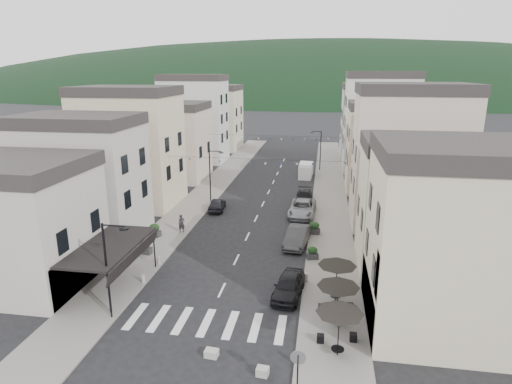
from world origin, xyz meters
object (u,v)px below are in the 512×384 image
parked_car_d (304,197)px  delivery_van (306,170)px  parked_car_b (297,236)px  pedestrian_a (182,224)px  parked_car_e (217,204)px  parked_car_a (289,286)px  pedestrian_b (132,240)px  parked_car_c (302,208)px

parked_car_d → delivery_van: (-0.40, 12.10, 0.39)m
parked_car_b → pedestrian_a: size_ratio=2.82×
parked_car_e → delivery_van: size_ratio=0.87×
parked_car_d → delivery_van: 12.11m
parked_car_a → delivery_van: delivery_van is taller
parked_car_e → pedestrian_b: size_ratio=2.56×
parked_car_c → pedestrian_b: size_ratio=3.72×
parked_car_b → pedestrian_b: (-13.68, -3.22, 0.10)m
parked_car_d → pedestrian_b: (-13.68, -15.92, 0.23)m
pedestrian_b → delivery_van: bearing=100.0°
parked_car_e → pedestrian_a: size_ratio=2.32×
parked_car_d → parked_car_b: bearing=-91.6°
parked_car_d → parked_car_e: bearing=-156.0°
delivery_van → parked_car_a: bearing=-87.0°
parked_car_a → parked_car_c: 16.72m
parked_car_e → parked_car_b: bearing=132.7°
parked_car_a → parked_car_e: size_ratio=1.11×
parked_car_e → pedestrian_b: (-4.48, -11.50, 0.22)m
parked_car_a → delivery_van: size_ratio=0.97×
parked_car_d → pedestrian_a: pedestrian_a is taller
parked_car_e → parked_car_a: bearing=113.0°
parked_car_a → parked_car_e: bearing=125.1°
pedestrian_b → parked_car_b: bearing=48.6°
parked_car_c → parked_car_e: (-9.20, 0.32, -0.12)m
pedestrian_a → pedestrian_b: 5.19m
parked_car_a → delivery_van: (-0.40, 33.55, 0.30)m
parked_car_b → delivery_van: (-0.40, 24.80, 0.25)m
parked_car_a → delivery_van: bearing=97.4°
parked_car_b → parked_car_d: bearing=97.4°
parked_car_a → pedestrian_a: (-10.74, 9.82, 0.23)m
parked_car_c → parked_car_e: bearing=-179.8°
parked_car_d → parked_car_e: 10.21m
parked_car_b → delivery_van: size_ratio=1.06×
parked_car_d → delivery_van: size_ratio=1.01×
parked_car_b → parked_car_c: parked_car_c is taller
pedestrian_b → pedestrian_a: bearing=90.9°
parked_car_c → parked_car_d: size_ratio=1.26×
parked_car_d → pedestrian_b: bearing=-132.3°
parked_car_e → pedestrian_b: bearing=63.4°
parked_car_b → pedestrian_b: size_ratio=3.11×
parked_car_e → delivery_van: bearing=-123.4°
delivery_van → pedestrian_a: size_ratio=2.65×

